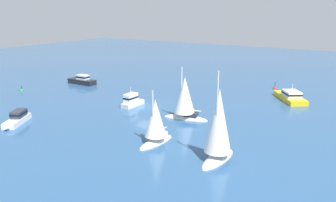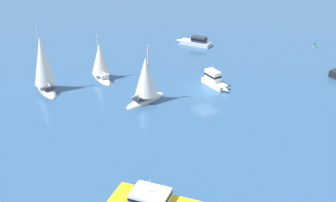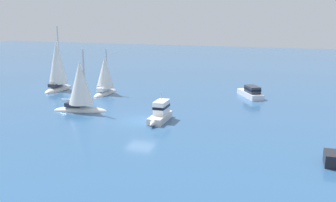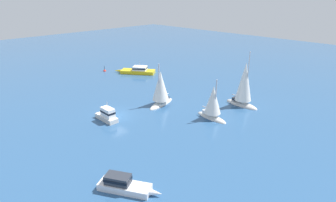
{
  "view_description": "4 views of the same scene",
  "coord_description": "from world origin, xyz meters",
  "px_view_note": "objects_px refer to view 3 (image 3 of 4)",
  "views": [
    {
      "loc": [
        -36.52,
        -26.66,
        13.02
      ],
      "look_at": [
        -2.22,
        -5.02,
        2.08
      ],
      "focal_mm": 37.35,
      "sensor_mm": 36.0,
      "label": 1
    },
    {
      "loc": [
        35.37,
        -28.59,
        21.4
      ],
      "look_at": [
        0.85,
        -5.73,
        0.63
      ],
      "focal_mm": 46.33,
      "sensor_mm": 36.0,
      "label": 2
    },
    {
      "loc": [
        31.71,
        12.61,
        9.78
      ],
      "look_at": [
        -1.17,
        2.29,
        1.77
      ],
      "focal_mm": 41.21,
      "sensor_mm": 36.0,
      "label": 3
    },
    {
      "loc": [
        -29.79,
        19.86,
        15.74
      ],
      "look_at": [
        -3.31,
        -6.76,
        1.1
      ],
      "focal_mm": 30.22,
      "sensor_mm": 36.0,
      "label": 4
    }
  ],
  "objects_px": {
    "motor_cruiser": "(160,113)",
    "ketch": "(105,78)",
    "sailboat": "(80,89)",
    "sloop": "(58,68)",
    "launch_1": "(250,92)"
  },
  "relations": [
    {
      "from": "ketch",
      "to": "sailboat",
      "type": "height_order",
      "value": "sailboat"
    },
    {
      "from": "ketch",
      "to": "sloop",
      "type": "distance_m",
      "value": 6.89
    },
    {
      "from": "sailboat",
      "to": "motor_cruiser",
      "type": "bearing_deg",
      "value": -18.78
    },
    {
      "from": "launch_1",
      "to": "sloop",
      "type": "distance_m",
      "value": 24.14
    },
    {
      "from": "ketch",
      "to": "launch_1",
      "type": "height_order",
      "value": "ketch"
    },
    {
      "from": "motor_cruiser",
      "to": "ketch",
      "type": "bearing_deg",
      "value": -131.86
    },
    {
      "from": "motor_cruiser",
      "to": "sailboat",
      "type": "bearing_deg",
      "value": -96.14
    },
    {
      "from": "ketch",
      "to": "motor_cruiser",
      "type": "distance_m",
      "value": 13.84
    },
    {
      "from": "sailboat",
      "to": "sloop",
      "type": "height_order",
      "value": "sloop"
    },
    {
      "from": "launch_1",
      "to": "sailboat",
      "type": "distance_m",
      "value": 19.63
    },
    {
      "from": "motor_cruiser",
      "to": "sailboat",
      "type": "height_order",
      "value": "sailboat"
    },
    {
      "from": "launch_1",
      "to": "sailboat",
      "type": "xyz_separation_m",
      "value": [
        11.79,
        -15.61,
        1.69
      ]
    },
    {
      "from": "launch_1",
      "to": "motor_cruiser",
      "type": "bearing_deg",
      "value": 122.51
    },
    {
      "from": "launch_1",
      "to": "sloop",
      "type": "height_order",
      "value": "sloop"
    },
    {
      "from": "ketch",
      "to": "launch_1",
      "type": "relative_size",
      "value": 1.1
    }
  ]
}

